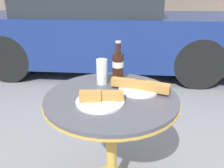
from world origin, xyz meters
name	(u,v)px	position (x,y,z in m)	size (l,w,h in m)	color
bistro_table	(111,122)	(0.00, 0.00, 0.54)	(0.73, 0.73, 0.70)	gold
cola_bottle_left	(118,65)	(0.02, 0.23, 0.80)	(0.07, 0.07, 0.24)	#33190F
drinking_glass	(102,73)	(-0.07, 0.16, 0.77)	(0.07, 0.07, 0.15)	#C68923
lunch_plate_near	(140,87)	(0.15, 0.07, 0.73)	(0.33, 0.22, 0.06)	white
lunch_plate_far	(100,99)	(-0.05, -0.09, 0.72)	(0.24, 0.24, 0.07)	white
parked_car	(104,31)	(-0.37, 2.58, 0.63)	(4.28, 1.68, 1.31)	navy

